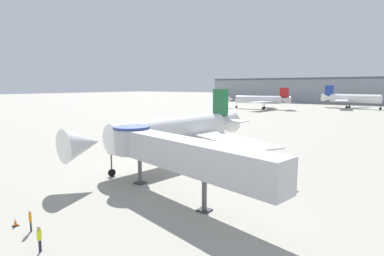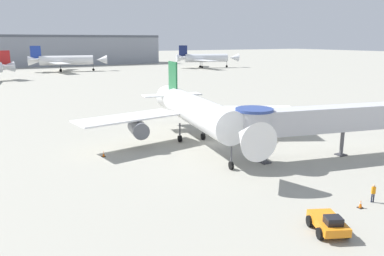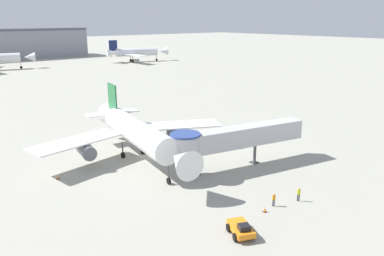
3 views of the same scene
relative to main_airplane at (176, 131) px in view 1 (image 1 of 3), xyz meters
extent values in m
plane|color=#9E9B8E|center=(2.19, -0.54, -4.33)|extent=(800.00, 800.00, 0.00)
cylinder|color=white|center=(-0.10, -0.67, 0.14)|extent=(6.72, 20.13, 3.74)
cone|color=white|center=(-2.16, -13.96, 0.14)|extent=(4.32, 4.64, 3.74)
cone|color=white|center=(1.61, 10.40, 0.14)|extent=(4.55, 6.11, 3.74)
cube|color=white|center=(-8.17, 3.28, -0.52)|extent=(14.00, 6.81, 0.22)
cube|color=white|center=(8.78, 0.66, -0.52)|extent=(14.10, 10.26, 0.22)
cube|color=#1E6638|center=(1.57, 10.13, 3.50)|extent=(0.82, 3.83, 4.86)
cube|color=white|center=(1.65, 10.68, 0.79)|extent=(9.42, 4.05, 0.18)
cylinder|color=#565960|center=(-7.29, 1.97, -1.79)|extent=(2.62, 4.11, 2.06)
cylinder|color=#565960|center=(7.54, -0.32, -1.79)|extent=(2.62, 4.11, 2.06)
cylinder|color=#4C4C51|center=(-1.62, -10.46, -2.81)|extent=(0.18, 0.18, 2.15)
cylinder|color=black|center=(-1.62, -10.46, -3.88)|extent=(0.39, 0.93, 0.90)
cylinder|color=#4C4C51|center=(-1.39, 2.03, -2.81)|extent=(0.22, 0.22, 2.15)
cylinder|color=black|center=(-1.39, 2.03, -3.88)|extent=(0.53, 0.95, 0.90)
cylinder|color=#4C4C51|center=(1.94, 1.52, -2.81)|extent=(0.22, 0.22, 2.15)
cylinder|color=black|center=(1.94, 1.52, -3.88)|extent=(0.53, 0.95, 0.90)
cube|color=#B7B7BC|center=(10.97, -12.13, 0.25)|extent=(19.45, 6.67, 2.80)
cylinder|color=#B7B7BC|center=(1.52, -10.06, 0.25)|extent=(3.90, 3.90, 2.80)
cylinder|color=navy|center=(1.52, -10.06, 1.80)|extent=(4.10, 4.09, 0.30)
cylinder|color=#56565B|center=(3.03, -10.39, -2.74)|extent=(0.44, 0.44, 3.19)
cube|color=#333338|center=(3.03, -10.39, -4.27)|extent=(1.10, 1.10, 0.12)
cylinder|color=#56565B|center=(12.86, -12.54, -2.74)|extent=(0.44, 0.44, 3.19)
cube|color=#333338|center=(12.86, -12.54, -4.27)|extent=(1.10, 1.10, 0.12)
cube|color=black|center=(-12.29, 0.49, -4.31)|extent=(0.43, 0.43, 0.04)
cone|color=orange|center=(-12.29, 0.49, -3.96)|extent=(0.29, 0.29, 0.67)
cylinder|color=white|center=(-12.29, 0.49, -3.88)|extent=(0.16, 0.16, 0.08)
cube|color=black|center=(11.85, -1.05, -4.31)|extent=(0.44, 0.44, 0.04)
cone|color=orange|center=(11.85, -1.05, -3.95)|extent=(0.30, 0.30, 0.69)
cylinder|color=white|center=(11.85, -1.05, -3.86)|extent=(0.17, 0.17, 0.08)
cube|color=black|center=(2.40, -23.31, -4.31)|extent=(0.41, 0.41, 0.04)
cone|color=orange|center=(2.40, -23.31, -3.97)|extent=(0.28, 0.28, 0.64)
cylinder|color=white|center=(2.40, -23.31, -3.90)|extent=(0.15, 0.15, 0.08)
cylinder|color=#1E2338|center=(4.32, -23.09, -3.94)|extent=(0.11, 0.11, 0.78)
cylinder|color=#1E2338|center=(4.18, -23.02, -3.94)|extent=(0.11, 0.11, 0.78)
cube|color=orange|center=(4.25, -23.05, -3.24)|extent=(0.36, 0.30, 0.62)
sphere|color=tan|center=(4.25, -23.05, -2.83)|extent=(0.21, 0.21, 0.21)
cylinder|color=#1E2338|center=(7.48, -24.07, -3.91)|extent=(0.12, 0.12, 0.85)
cylinder|color=#1E2338|center=(7.60, -24.20, -3.91)|extent=(0.12, 0.12, 0.85)
cube|color=#D1E019|center=(7.54, -24.14, -3.14)|extent=(0.37, 0.38, 0.67)
sphere|color=tan|center=(7.54, -24.14, -2.69)|extent=(0.23, 0.23, 0.23)
cylinder|color=silver|center=(-29.09, 100.15, 0.07)|extent=(21.71, 7.20, 3.58)
cone|color=silver|center=(-42.99, 97.74, 0.07)|extent=(4.50, 4.21, 3.58)
cone|color=silver|center=(-17.31, 102.20, 0.07)|extent=(5.91, 4.45, 3.58)
cube|color=silver|center=(-27.81, 109.41, -0.56)|extent=(10.99, 14.86, 0.22)
cube|color=silver|center=(-24.76, 91.87, -0.56)|extent=(6.88, 14.76, 0.22)
cube|color=#B21E1E|center=(-17.57, 102.16, 3.30)|extent=(3.98, 0.92, 4.66)
cube|color=silver|center=(-17.04, 102.25, 0.70)|extent=(4.41, 10.00, 0.18)
cylinder|color=#4C4C51|center=(-39.47, 98.35, -2.75)|extent=(0.18, 0.18, 2.06)
cylinder|color=black|center=(-39.47, 98.35, -3.78)|extent=(1.13, 0.44, 1.10)
cylinder|color=#4C4C51|center=(-26.73, 102.20, -2.75)|extent=(0.22, 0.22, 2.06)
cylinder|color=black|center=(-26.73, 102.20, -3.78)|extent=(1.15, 0.58, 1.10)
cylinder|color=#4C4C51|center=(-26.18, 99.02, -2.75)|extent=(0.22, 0.22, 2.06)
cylinder|color=black|center=(-26.18, 99.02, -3.78)|extent=(1.15, 0.58, 1.10)
cylinder|color=white|center=(7.87, 128.89, 0.50)|extent=(22.57, 8.18, 3.98)
cone|color=white|center=(-4.40, 131.29, 0.50)|extent=(6.63, 5.06, 3.98)
cube|color=white|center=(3.42, 120.71, -0.20)|extent=(6.84, 14.30, 0.22)
cube|color=white|center=(6.83, 138.13, -0.20)|extent=(11.25, 14.57, 0.22)
cube|color=navy|center=(-4.11, 131.23, 4.09)|extent=(4.20, 1.05, 5.18)
cube|color=white|center=(-4.70, 131.34, 1.20)|extent=(4.71, 9.76, 0.18)
cylinder|color=#4C4C51|center=(18.70, 126.77, -2.64)|extent=(0.18, 0.18, 2.29)
cylinder|color=black|center=(18.70, 126.77, -3.78)|extent=(1.13, 0.47, 1.10)
cylinder|color=#4C4C51|center=(4.80, 127.66, -2.64)|extent=(0.22, 0.22, 2.29)
cylinder|color=black|center=(4.80, 127.66, -3.78)|extent=(1.16, 0.60, 1.10)
cylinder|color=#4C4C51|center=(5.49, 131.18, -2.64)|extent=(0.22, 0.22, 2.29)
cylinder|color=black|center=(5.49, 131.18, -3.78)|extent=(1.16, 0.60, 1.10)
cube|color=gray|center=(-11.97, 174.46, 3.07)|extent=(156.89, 22.37, 14.79)
cube|color=#4C515B|center=(-11.97, 174.46, 11.06)|extent=(156.89, 22.82, 1.20)
camera|label=1|loc=(26.14, -33.42, 6.43)|focal=28.00mm
camera|label=2|loc=(-23.40, -41.58, 9.15)|focal=35.00mm
camera|label=3|loc=(-27.98, -47.28, 16.61)|focal=35.00mm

